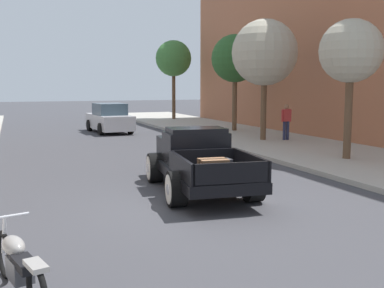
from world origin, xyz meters
name	(u,v)px	position (x,y,z in m)	size (l,w,h in m)	color
ground_plane	(199,203)	(0.00, 0.00, 0.00)	(140.00, 140.00, 0.00)	#3D3D42
hotrod_truck_black	(197,160)	(0.51, 1.39, 0.75)	(2.56, 5.07, 1.58)	black
motorcycle_parked	(19,264)	(-3.86, -3.46, 0.44)	(0.76, 2.07, 0.93)	black
car_background_silver	(109,119)	(1.26, 16.43, 0.77)	(2.12, 4.42, 1.65)	#B7B7BC
pedestrian_sidewalk_right	(286,120)	(7.90, 8.64, 1.09)	(0.53, 0.22, 1.65)	#232847
street_tree_nearest	(351,52)	(6.82, 3.21, 3.76)	(2.13, 2.13, 4.72)	brown
street_tree_second	(265,53)	(6.93, 9.05, 4.11)	(2.99, 2.99, 5.47)	brown
street_tree_third	(235,59)	(7.72, 13.57, 4.10)	(2.63, 2.63, 5.29)	brown
street_tree_farthest	(174,59)	(7.51, 23.28, 4.61)	(2.66, 2.66, 5.82)	brown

